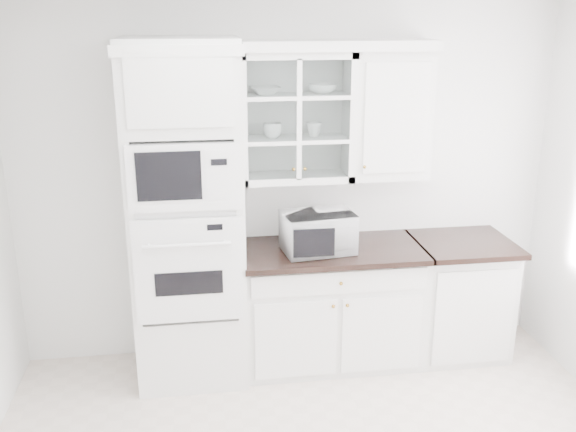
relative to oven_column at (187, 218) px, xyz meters
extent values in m
cube|color=white|center=(0.75, 0.32, 0.15)|extent=(4.00, 0.02, 2.70)
cube|color=white|center=(0.00, 0.01, 0.00)|extent=(0.76, 0.65, 2.40)
cube|color=white|center=(0.00, -0.33, -0.26)|extent=(0.70, 0.03, 0.72)
cube|color=black|center=(0.00, -0.35, -0.34)|extent=(0.44, 0.01, 0.16)
cube|color=white|center=(0.00, -0.33, 0.37)|extent=(0.70, 0.03, 0.43)
cube|color=black|center=(-0.09, -0.35, 0.39)|extent=(0.40, 0.01, 0.31)
cube|color=white|center=(1.03, 0.03, -0.76)|extent=(1.30, 0.60, 0.88)
cube|color=black|center=(1.03, 0.00, -0.30)|extent=(1.32, 0.67, 0.04)
cube|color=white|center=(2.03, 0.03, -0.76)|extent=(0.70, 0.60, 0.88)
cube|color=black|center=(2.03, 0.00, -0.30)|extent=(0.72, 0.67, 0.04)
cube|color=white|center=(0.78, 0.17, 0.65)|extent=(0.80, 0.33, 0.90)
cube|color=white|center=(0.78, 0.17, 0.50)|extent=(0.74, 0.29, 0.02)
cube|color=white|center=(0.78, 0.17, 0.80)|extent=(0.74, 0.29, 0.02)
cube|color=white|center=(1.46, 0.17, 0.65)|extent=(0.55, 0.33, 0.90)
cube|color=white|center=(0.68, 0.14, 1.14)|extent=(2.14, 0.38, 0.07)
imported|color=white|center=(0.91, -0.02, -0.14)|extent=(0.54, 0.47, 0.28)
imported|color=white|center=(0.57, 0.18, 0.84)|extent=(0.24, 0.24, 0.05)
imported|color=white|center=(0.97, 0.18, 0.84)|extent=(0.23, 0.23, 0.06)
imported|color=white|center=(0.62, 0.15, 0.56)|extent=(0.16, 0.16, 0.11)
imported|color=white|center=(0.91, 0.17, 0.56)|extent=(0.14, 0.14, 0.10)
camera|label=1|loc=(0.09, -4.25, 1.36)|focal=40.00mm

